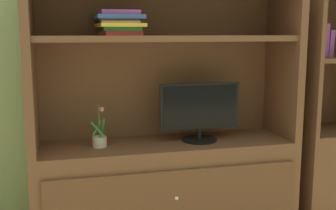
# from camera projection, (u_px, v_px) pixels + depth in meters

# --- Properties ---
(painted_rear_wall) EXTENTS (6.00, 0.10, 2.80)m
(painted_rear_wall) POSITION_uv_depth(u_px,v_px,m) (154.00, 10.00, 2.90)
(painted_rear_wall) COLOR #8C9E6B
(painted_rear_wall) RESTS_ON ground_plane
(media_console) EXTENTS (1.67, 0.50, 1.58)m
(media_console) POSITION_uv_depth(u_px,v_px,m) (166.00, 151.00, 2.73)
(media_console) COLOR brown
(media_console) RESTS_ON ground_plane
(tv_monitor) EXTENTS (0.52, 0.23, 0.38)m
(tv_monitor) POSITION_uv_depth(u_px,v_px,m) (200.00, 111.00, 2.72)
(tv_monitor) COLOR black
(tv_monitor) RESTS_ON media_console
(potted_plant) EXTENTS (0.10, 0.09, 0.26)m
(potted_plant) POSITION_uv_depth(u_px,v_px,m) (100.00, 139.00, 2.59)
(potted_plant) COLOR beige
(potted_plant) RESTS_ON media_console
(magazine_stack) EXTENTS (0.29, 0.35, 0.15)m
(magazine_stack) POSITION_uv_depth(u_px,v_px,m) (119.00, 23.00, 2.51)
(magazine_stack) COLOR red
(magazine_stack) RESTS_ON media_console
(bookshelf_tall) EXTENTS (0.50, 0.46, 1.68)m
(bookshelf_tall) POSITION_uv_depth(u_px,v_px,m) (328.00, 133.00, 3.01)
(bookshelf_tall) COLOR brown
(bookshelf_tall) RESTS_ON ground_plane
(upright_book_row) EXTENTS (0.14, 0.17, 0.26)m
(upright_book_row) POSITION_uv_depth(u_px,v_px,m) (319.00, 41.00, 2.86)
(upright_book_row) COLOR black
(upright_book_row) RESTS_ON bookshelf_tall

